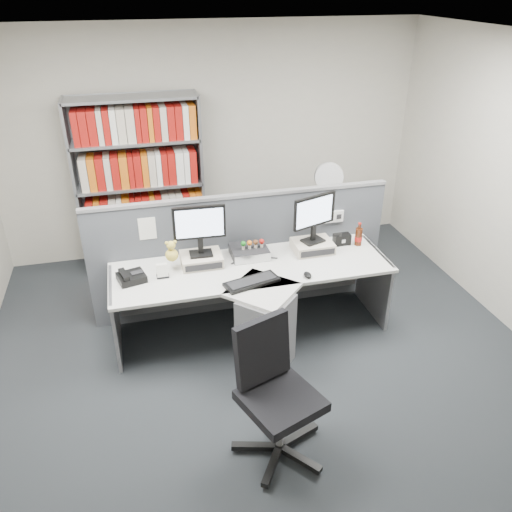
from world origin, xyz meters
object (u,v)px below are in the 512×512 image
object	(u,v)px
desk_calendar	(162,272)
speaker	(342,239)
keyboard	(252,282)
filing_cabinet	(325,234)
desk_fan	(328,180)
monitor_right	(314,215)
mouse	(308,275)
desk	(257,303)
office_chair	(274,388)
desktop_pc	(249,252)
monitor_left	(199,226)
desk_phone	(131,277)
cola_bottle	(359,237)
shelving_unit	(141,188)

from	to	relation	value
desk_calendar	speaker	size ratio (longest dim) A/B	0.79
keyboard	filing_cabinet	world-z (taller)	keyboard
desk_fan	monitor_right	bearing A→B (deg)	-118.19
mouse	desk_fan	size ratio (longest dim) A/B	0.19
desk	office_chair	world-z (taller)	office_chair
keyboard	monitor_right	bearing A→B (deg)	31.89
desk_fan	office_chair	distance (m)	3.00
filing_cabinet	desktop_pc	bearing A→B (deg)	-140.30
monitor_left	filing_cabinet	distance (m)	2.08
monitor_left	monitor_right	bearing A→B (deg)	0.00
desktop_pc	office_chair	bearing A→B (deg)	-97.61
desk_phone	desk_fan	bearing A→B (deg)	26.81
desktop_pc	cola_bottle	size ratio (longest dim) A/B	1.44
keyboard	cola_bottle	size ratio (longest dim) A/B	2.15
desk	cola_bottle	size ratio (longest dim) A/B	10.76
keyboard	filing_cabinet	size ratio (longest dim) A/B	0.74
keyboard	office_chair	size ratio (longest dim) A/B	0.50
speaker	desk_calendar	bearing A→B (deg)	-173.49
filing_cabinet	desk	bearing A→B (deg)	-130.61
monitor_left	monitor_right	distance (m)	1.10
mouse	speaker	size ratio (longest dim) A/B	0.63
monitor_left	speaker	distance (m)	1.47
monitor_right	speaker	world-z (taller)	monitor_right
speaker	cola_bottle	size ratio (longest dim) A/B	0.69
cola_bottle	filing_cabinet	xyz separation A→B (m)	(0.06, 1.01, -0.46)
desk	desktop_pc	distance (m)	0.53
filing_cabinet	desk_calendar	bearing A→B (deg)	-149.99
desk	desk_calendar	xyz separation A→B (m)	(-0.82, 0.23, 0.32)
monitor_right	speaker	xyz separation A→B (m)	(0.33, 0.06, -0.33)
desk_fan	speaker	bearing A→B (deg)	-102.52
speaker	office_chair	distance (m)	2.04
monitor_right	desk_calendar	xyz separation A→B (m)	(-1.47, -0.15, -0.33)
desk	office_chair	size ratio (longest dim) A/B	2.51
desk_fan	keyboard	bearing A→B (deg)	-130.87
monitor_right	desk_fan	world-z (taller)	monitor_right
speaker	office_chair	world-z (taller)	office_chair
desktop_pc	desk_phone	size ratio (longest dim) A/B	1.26
speaker	desk_fan	xyz separation A→B (m)	(0.21, 0.96, 0.27)
monitor_left	desk_calendar	distance (m)	0.53
desktop_pc	filing_cabinet	distance (m)	1.58
filing_cabinet	speaker	bearing A→B (deg)	-102.52
desk	keyboard	distance (m)	0.30
office_chair	desk_phone	bearing A→B (deg)	121.96
shelving_unit	keyboard	bearing A→B (deg)	-66.57
desktop_pc	cola_bottle	world-z (taller)	cola_bottle
speaker	mouse	bearing A→B (deg)	-136.15
speaker	shelving_unit	size ratio (longest dim) A/B	0.08
monitor_right	desk_fan	size ratio (longest dim) A/B	0.87
keyboard	cola_bottle	distance (m)	1.30
monitor_left	shelving_unit	distance (m)	1.54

